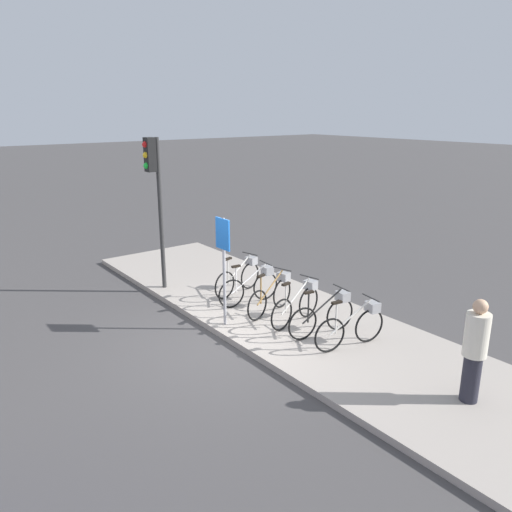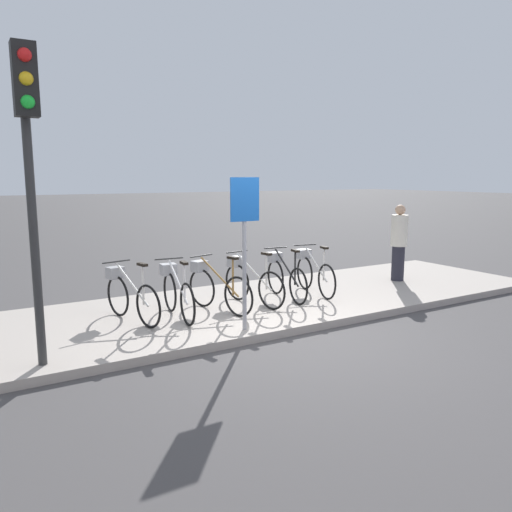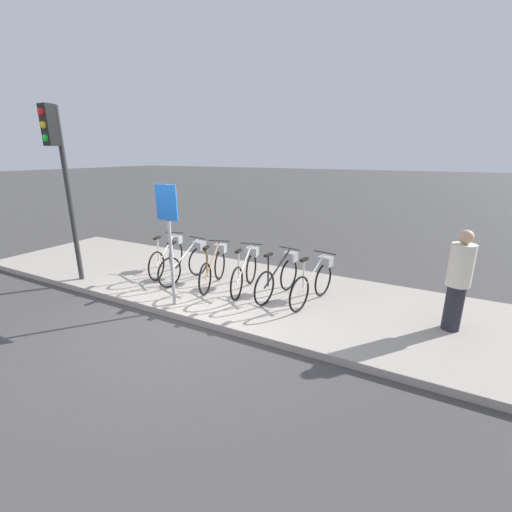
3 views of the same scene
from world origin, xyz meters
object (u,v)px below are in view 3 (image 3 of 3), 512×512
at_px(parked_bicycle_0, 169,255).
at_px(parked_bicycle_1, 188,261).
at_px(pedestrian, 459,279).
at_px(parked_bicycle_4, 280,275).
at_px(parked_bicycle_5, 315,280).
at_px(traffic_light, 58,159).
at_px(parked_bicycle_2, 214,266).
at_px(parked_bicycle_3, 246,269).
at_px(sign_post, 169,225).

bearing_deg(parked_bicycle_0, parked_bicycle_1, -13.84).
bearing_deg(pedestrian, parked_bicycle_4, -179.20).
bearing_deg(parked_bicycle_5, parked_bicycle_4, -176.82).
bearing_deg(parked_bicycle_1, traffic_light, -150.55).
height_order(parked_bicycle_0, parked_bicycle_2, same).
xyz_separation_m(parked_bicycle_3, parked_bicycle_5, (1.40, 0.08, 0.00)).
bearing_deg(sign_post, parked_bicycle_1, 117.03).
xyz_separation_m(parked_bicycle_0, sign_post, (1.27, -1.30, 1.05)).
distance_m(parked_bicycle_0, parked_bicycle_1, 0.71).
bearing_deg(parked_bicycle_1, pedestrian, 2.09).
distance_m(parked_bicycle_1, pedestrian, 5.04).
bearing_deg(parked_bicycle_1, sign_post, -62.97).
xyz_separation_m(pedestrian, traffic_light, (-7.12, -1.37, 1.71)).
xyz_separation_m(parked_bicycle_3, sign_post, (-0.81, -1.24, 1.05)).
distance_m(parked_bicycle_4, pedestrian, 2.94).
height_order(parked_bicycle_1, traffic_light, traffic_light).
bearing_deg(parked_bicycle_4, parked_bicycle_0, 179.44).
relative_size(parked_bicycle_4, sign_post, 0.70).
distance_m(parked_bicycle_0, parked_bicycle_2, 1.38).
xyz_separation_m(parked_bicycle_1, parked_bicycle_4, (2.11, 0.14, 0.00)).
relative_size(parked_bicycle_0, sign_post, 0.69).
relative_size(parked_bicycle_2, parked_bicycle_5, 0.98).
bearing_deg(parked_bicycle_0, pedestrian, 0.13).
bearing_deg(parked_bicycle_3, sign_post, -123.02).
relative_size(parked_bicycle_2, sign_post, 0.69).
height_order(parked_bicycle_1, parked_bicycle_4, same).
height_order(parked_bicycle_5, sign_post, sign_post).
xyz_separation_m(parked_bicycle_2, parked_bicycle_4, (1.43, 0.13, 0.00)).
bearing_deg(parked_bicycle_2, parked_bicycle_1, -178.82).
distance_m(parked_bicycle_3, parked_bicycle_4, 0.73).
distance_m(parked_bicycle_2, pedestrian, 4.36).
distance_m(pedestrian, traffic_light, 7.45).
bearing_deg(parked_bicycle_3, parked_bicycle_0, 178.20).
bearing_deg(sign_post, parked_bicycle_0, 134.23).
bearing_deg(parked_bicycle_5, parked_bicycle_3, -176.92).
height_order(parked_bicycle_3, parked_bicycle_5, same).
relative_size(parked_bicycle_3, sign_post, 0.70).
bearing_deg(parked_bicycle_0, parked_bicycle_5, 0.17).
distance_m(parked_bicycle_2, traffic_light, 3.70).
xyz_separation_m(parked_bicycle_5, traffic_light, (-4.89, -1.37, 2.12)).
relative_size(parked_bicycle_2, pedestrian, 0.93).
bearing_deg(pedestrian, parked_bicycle_0, -179.87).
xyz_separation_m(parked_bicycle_1, traffic_light, (-2.10, -1.18, 2.12)).
relative_size(parked_bicycle_4, pedestrian, 0.95).
relative_size(traffic_light, sign_post, 1.64).
bearing_deg(parked_bicycle_5, parked_bicycle_2, -175.48).
height_order(pedestrian, traffic_light, traffic_light).
bearing_deg(pedestrian, parked_bicycle_5, -179.93).
bearing_deg(parked_bicycle_2, parked_bicycle_5, 4.52).
distance_m(parked_bicycle_1, parked_bicycle_2, 0.68).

